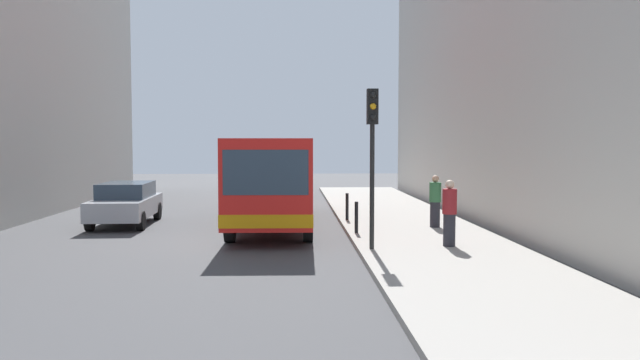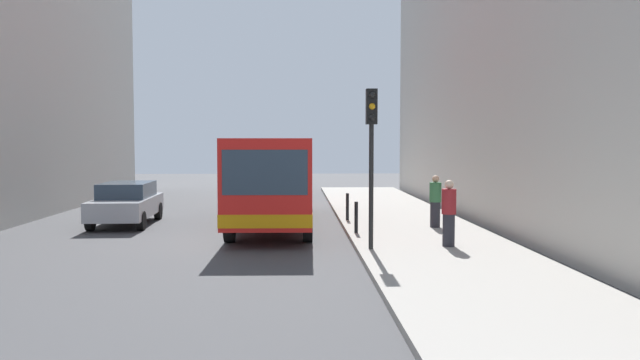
{
  "view_description": "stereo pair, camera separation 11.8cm",
  "coord_description": "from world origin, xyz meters",
  "views": [
    {
      "loc": [
        1.47,
        -18.39,
        2.9
      ],
      "look_at": [
        2.4,
        1.8,
        1.69
      ],
      "focal_mm": 35.59,
      "sensor_mm": 36.0,
      "label": 1
    },
    {
      "loc": [
        1.59,
        -18.4,
        2.9
      ],
      "look_at": [
        2.4,
        1.8,
        1.69
      ],
      "focal_mm": 35.59,
      "sensor_mm": 36.0,
      "label": 2
    }
  ],
  "objects": [
    {
      "name": "sidewalk",
      "position": [
        5.4,
        0.0,
        0.07
      ],
      "size": [
        4.4,
        40.0,
        0.15
      ],
      "primitive_type": "cube",
      "color": "#9E9991",
      "rests_on": "ground"
    },
    {
      "name": "pedestrian_mid_sidewalk",
      "position": [
        6.13,
        1.8,
        0.99
      ],
      "size": [
        0.38,
        0.38,
        1.68
      ],
      "rotation": [
        0.0,
        0.0,
        2.27
      ],
      "color": "#26262D",
      "rests_on": "sidewalk"
    },
    {
      "name": "bollard_mid",
      "position": [
        3.45,
        3.8,
        0.62
      ],
      "size": [
        0.11,
        0.11,
        0.95
      ],
      "primitive_type": "cylinder",
      "color": "black",
      "rests_on": "sidewalk"
    },
    {
      "name": "pedestrian_near_signal",
      "position": [
        5.65,
        -1.95,
        1.03
      ],
      "size": [
        0.38,
        0.38,
        1.75
      ],
      "rotation": [
        0.0,
        0.0,
        0.17
      ],
      "color": "#26262D",
      "rests_on": "sidewalk"
    },
    {
      "name": "car_beside_bus",
      "position": [
        -4.31,
        4.0,
        0.78
      ],
      "size": [
        1.96,
        4.45,
        1.48
      ],
      "rotation": [
        0.0,
        0.0,
        3.17
      ],
      "color": "#A5A8AD",
      "rests_on": "ground"
    },
    {
      "name": "bollard_near",
      "position": [
        3.45,
        0.61,
        0.62
      ],
      "size": [
        0.11,
        0.11,
        0.95
      ],
      "primitive_type": "cylinder",
      "color": "black",
      "rests_on": "sidewalk"
    },
    {
      "name": "building_right",
      "position": [
        11.5,
        4.0,
        7.19
      ],
      "size": [
        7.0,
        32.0,
        14.38
      ],
      "primitive_type": "cube",
      "color": "#BCB7AD",
      "rests_on": "ground"
    },
    {
      "name": "traffic_light",
      "position": [
        3.55,
        -2.29,
        3.01
      ],
      "size": [
        0.28,
        0.33,
        4.1
      ],
      "color": "black",
      "rests_on": "sidewalk"
    },
    {
      "name": "ground_plane",
      "position": [
        0.0,
        0.0,
        0.0
      ],
      "size": [
        80.0,
        80.0,
        0.0
      ],
      "primitive_type": "plane",
      "color": "#424244"
    },
    {
      "name": "bus",
      "position": [
        0.91,
        3.91,
        1.73
      ],
      "size": [
        2.72,
        11.06,
        3.0
      ],
      "rotation": [
        0.0,
        0.0,
        3.12
      ],
      "color": "red",
      "rests_on": "ground"
    }
  ]
}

